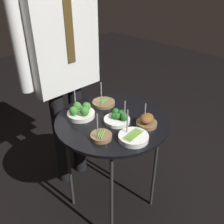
{
  "coord_description": "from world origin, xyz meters",
  "views": [
    {
      "loc": [
        -0.89,
        -0.91,
        1.55
      ],
      "look_at": [
        0.0,
        0.0,
        0.8
      ],
      "focal_mm": 40.0,
      "sensor_mm": 36.0,
      "label": 1
    }
  ],
  "objects_px": {
    "bowl_asparagus_back_right": "(133,137)",
    "bowl_roast_back_left": "(147,121)",
    "bowl_broccoli_mid_right": "(81,112)",
    "bowl_asparagus_mid_left": "(104,103)",
    "waiter_figure": "(61,53)",
    "bowl_broccoli_front_center": "(118,118)",
    "serving_cart": "(112,127)",
    "bowl_asparagus_front_left": "(101,136)"
  },
  "relations": [
    {
      "from": "bowl_asparagus_mid_left",
      "to": "waiter_figure",
      "type": "bearing_deg",
      "value": 108.87
    },
    {
      "from": "bowl_asparagus_back_right",
      "to": "waiter_figure",
      "type": "height_order",
      "value": "waiter_figure"
    },
    {
      "from": "serving_cart",
      "to": "waiter_figure",
      "type": "bearing_deg",
      "value": 91.3
    },
    {
      "from": "bowl_broccoli_mid_right",
      "to": "bowl_asparagus_mid_left",
      "type": "height_order",
      "value": "bowl_asparagus_mid_left"
    },
    {
      "from": "bowl_asparagus_back_right",
      "to": "waiter_figure",
      "type": "bearing_deg",
      "value": 85.72
    },
    {
      "from": "bowl_asparagus_front_left",
      "to": "bowl_broccoli_front_center",
      "type": "xyz_separation_m",
      "value": [
        0.19,
        0.05,
        0.01
      ]
    },
    {
      "from": "serving_cart",
      "to": "bowl_asparagus_mid_left",
      "type": "bearing_deg",
      "value": 62.22
    },
    {
      "from": "waiter_figure",
      "to": "bowl_asparagus_mid_left",
      "type": "bearing_deg",
      "value": -71.13
    },
    {
      "from": "bowl_asparagus_back_right",
      "to": "bowl_broccoli_front_center",
      "type": "bearing_deg",
      "value": 68.3
    },
    {
      "from": "bowl_asparagus_mid_left",
      "to": "bowl_asparagus_back_right",
      "type": "bearing_deg",
      "value": -111.06
    },
    {
      "from": "bowl_asparagus_front_left",
      "to": "bowl_broccoli_mid_right",
      "type": "distance_m",
      "value": 0.26
    },
    {
      "from": "bowl_asparagus_mid_left",
      "to": "bowl_asparagus_back_right",
      "type": "relative_size",
      "value": 1.05
    },
    {
      "from": "bowl_roast_back_left",
      "to": "bowl_broccoli_front_center",
      "type": "bearing_deg",
      "value": 119.87
    },
    {
      "from": "serving_cart",
      "to": "bowl_broccoli_mid_right",
      "type": "relative_size",
      "value": 4.48
    },
    {
      "from": "bowl_asparagus_back_right",
      "to": "bowl_asparagus_front_left",
      "type": "bearing_deg",
      "value": 131.39
    },
    {
      "from": "serving_cart",
      "to": "bowl_asparagus_back_right",
      "type": "height_order",
      "value": "bowl_asparagus_back_right"
    },
    {
      "from": "bowl_broccoli_front_center",
      "to": "waiter_figure",
      "type": "bearing_deg",
      "value": 92.34
    },
    {
      "from": "bowl_broccoli_front_center",
      "to": "waiter_figure",
      "type": "height_order",
      "value": "waiter_figure"
    },
    {
      "from": "bowl_broccoli_front_center",
      "to": "bowl_roast_back_left",
      "type": "height_order",
      "value": "bowl_broccoli_front_center"
    },
    {
      "from": "waiter_figure",
      "to": "bowl_broccoli_front_center",
      "type": "bearing_deg",
      "value": -87.66
    },
    {
      "from": "bowl_asparagus_front_left",
      "to": "bowl_roast_back_left",
      "type": "xyz_separation_m",
      "value": [
        0.27,
        -0.09,
        0.02
      ]
    },
    {
      "from": "bowl_asparagus_mid_left",
      "to": "bowl_roast_back_left",
      "type": "xyz_separation_m",
      "value": [
        0.0,
        -0.36,
        0.02
      ]
    },
    {
      "from": "bowl_broccoli_mid_right",
      "to": "bowl_roast_back_left",
      "type": "relative_size",
      "value": 1.34
    },
    {
      "from": "bowl_roast_back_left",
      "to": "waiter_figure",
      "type": "distance_m",
      "value": 0.72
    },
    {
      "from": "bowl_asparagus_front_left",
      "to": "serving_cart",
      "type": "bearing_deg",
      "value": 28.62
    },
    {
      "from": "bowl_asparagus_front_left",
      "to": "waiter_figure",
      "type": "xyz_separation_m",
      "value": [
        0.17,
        0.56,
        0.29
      ]
    },
    {
      "from": "bowl_asparagus_front_left",
      "to": "bowl_broccoli_mid_right",
      "type": "xyz_separation_m",
      "value": [
        0.06,
        0.25,
        0.02
      ]
    },
    {
      "from": "serving_cart",
      "to": "bowl_roast_back_left",
      "type": "height_order",
      "value": "bowl_roast_back_left"
    },
    {
      "from": "bowl_broccoli_mid_right",
      "to": "bowl_asparagus_back_right",
      "type": "xyz_separation_m",
      "value": [
        0.05,
        -0.38,
        -0.02
      ]
    },
    {
      "from": "bowl_asparagus_back_right",
      "to": "bowl_roast_back_left",
      "type": "height_order",
      "value": "bowl_asparagus_back_right"
    },
    {
      "from": "bowl_asparagus_front_left",
      "to": "bowl_asparagus_mid_left",
      "type": "bearing_deg",
      "value": 45.11
    },
    {
      "from": "bowl_broccoli_front_center",
      "to": "bowl_broccoli_mid_right",
      "type": "distance_m",
      "value": 0.23
    },
    {
      "from": "bowl_broccoli_mid_right",
      "to": "bowl_asparagus_front_left",
      "type": "bearing_deg",
      "value": -104.06
    },
    {
      "from": "serving_cart",
      "to": "waiter_figure",
      "type": "relative_size",
      "value": 0.45
    },
    {
      "from": "bowl_broccoli_front_center",
      "to": "bowl_broccoli_mid_right",
      "type": "xyz_separation_m",
      "value": [
        -0.12,
        0.2,
        0.01
      ]
    },
    {
      "from": "bowl_broccoli_front_center",
      "to": "serving_cart",
      "type": "bearing_deg",
      "value": 103.4
    },
    {
      "from": "bowl_broccoli_front_center",
      "to": "bowl_asparagus_back_right",
      "type": "height_order",
      "value": "bowl_asparagus_back_right"
    },
    {
      "from": "bowl_asparagus_back_right",
      "to": "serving_cart",
      "type": "bearing_deg",
      "value": 74.51
    },
    {
      "from": "bowl_asparagus_mid_left",
      "to": "waiter_figure",
      "type": "relative_size",
      "value": 0.1
    },
    {
      "from": "bowl_roast_back_left",
      "to": "bowl_asparagus_back_right",
      "type": "bearing_deg",
      "value": -166.72
    },
    {
      "from": "bowl_broccoli_front_center",
      "to": "bowl_asparagus_mid_left",
      "type": "height_order",
      "value": "bowl_asparagus_mid_left"
    },
    {
      "from": "bowl_broccoli_front_center",
      "to": "waiter_figure",
      "type": "relative_size",
      "value": 0.09
    }
  ]
}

